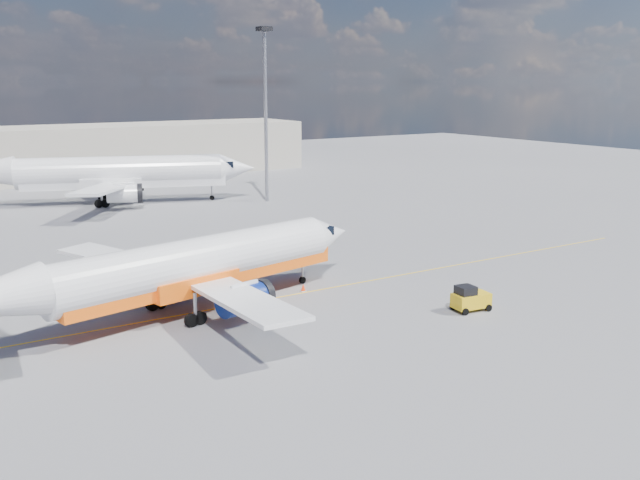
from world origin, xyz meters
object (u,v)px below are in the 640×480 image
second_jet (111,174)px  gse_tug (470,299)px  main_jet (185,267)px  traffic_cone (303,288)px

second_jet → gse_tug: size_ratio=14.28×
second_jet → main_jet: bearing=-81.2°
main_jet → second_jet: 45.98m
gse_tug → main_jet: bearing=156.7°
main_jet → second_jet: (8.58, 45.17, 0.59)m
main_jet → traffic_cone: 9.49m
second_jet → traffic_cone: size_ratio=68.20×
main_jet → gse_tug: (15.95, -9.26, -2.31)m
traffic_cone → second_jet: bearing=90.6°
second_jet → gse_tug: second_jet is taller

